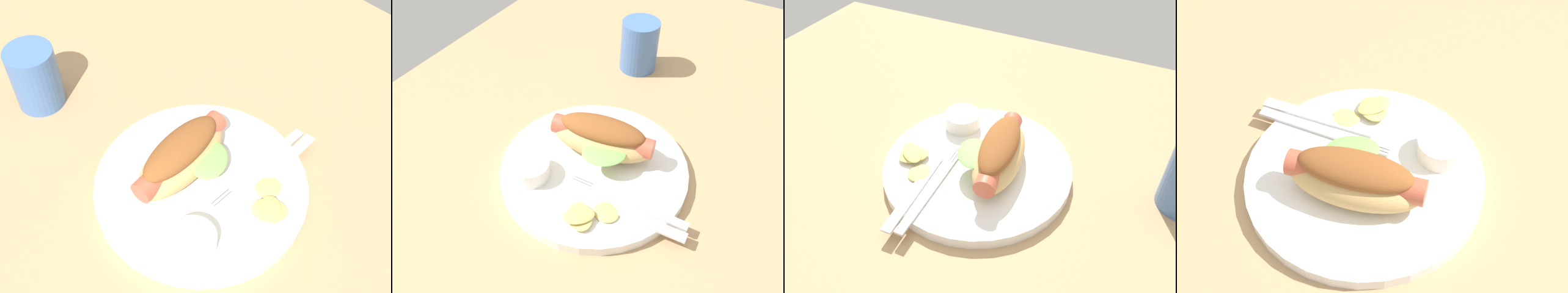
# 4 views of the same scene
# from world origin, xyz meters

# --- Properties ---
(ground_plane) EXTENTS (1.20, 0.90, 0.02)m
(ground_plane) POSITION_xyz_m (0.00, 0.00, -0.01)
(ground_plane) COLOR tan
(plate) EXTENTS (0.26, 0.26, 0.02)m
(plate) POSITION_xyz_m (-0.04, 0.03, 0.01)
(plate) COLOR white
(plate) RESTS_ON ground_plane
(hot_dog) EXTENTS (0.11, 0.15, 0.06)m
(hot_dog) POSITION_xyz_m (-0.01, 0.03, 0.05)
(hot_dog) COLOR tan
(hot_dog) RESTS_ON plate
(sauce_ramekin) EXTENTS (0.05, 0.05, 0.02)m
(sauce_ramekin) POSITION_xyz_m (-0.10, 0.10, 0.03)
(sauce_ramekin) COLOR white
(sauce_ramekin) RESTS_ON plate
(fork) EXTENTS (0.02, 0.17, 0.00)m
(fork) POSITION_xyz_m (-0.07, -0.04, 0.02)
(fork) COLOR silver
(fork) RESTS_ON plate
(knife) EXTENTS (0.02, 0.14, 0.00)m
(knife) POSITION_xyz_m (-0.09, -0.06, 0.02)
(knife) COLOR silver
(knife) RESTS_ON plate
(chips_pile) EXTENTS (0.07, 0.08, 0.01)m
(chips_pile) POSITION_xyz_m (-0.12, -0.01, 0.02)
(chips_pile) COLOR #D6BE65
(chips_pile) RESTS_ON plate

